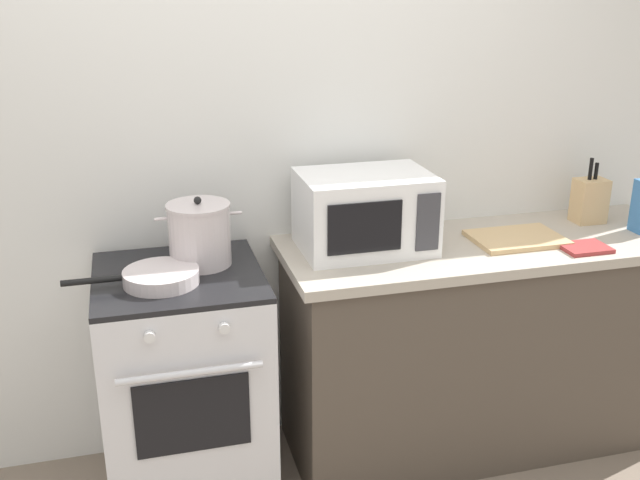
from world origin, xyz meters
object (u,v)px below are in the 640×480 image
at_px(stove, 186,386).
at_px(cutting_board, 517,238).
at_px(frying_pan, 159,277).
at_px(oven_mitt, 585,248).
at_px(microwave, 365,212).
at_px(knife_block, 590,200).
at_px(stock_pot, 200,234).

bearing_deg(stove, cutting_board, 0.05).
height_order(frying_pan, oven_mitt, frying_pan).
distance_m(microwave, cutting_board, 0.64).
relative_size(stove, microwave, 1.84).
height_order(stove, knife_block, knife_block).
bearing_deg(microwave, cutting_board, -7.17).
bearing_deg(oven_mitt, stock_pot, 170.85).
height_order(stock_pot, microwave, microwave).
relative_size(stove, frying_pan, 1.99).
xyz_separation_m(stove, frying_pan, (-0.07, -0.07, 0.48)).
relative_size(frying_pan, cutting_board, 1.29).
bearing_deg(microwave, oven_mitt, -16.08).
bearing_deg(cutting_board, frying_pan, -177.11).
distance_m(cutting_board, oven_mitt, 0.26).
bearing_deg(knife_block, stove, -175.43).
height_order(stove, frying_pan, frying_pan).
xyz_separation_m(stock_pot, microwave, (0.64, 0.00, 0.03)).
height_order(knife_block, oven_mitt, knife_block).
relative_size(cutting_board, oven_mitt, 2.00).
bearing_deg(stock_pot, frying_pan, -137.32).
height_order(stock_pot, knife_block, knife_block).
bearing_deg(stock_pot, microwave, 0.23).
relative_size(stove, knife_block, 3.25).
height_order(stock_pot, cutting_board, stock_pot).
bearing_deg(stove, knife_block, 4.57).
bearing_deg(stove, frying_pan, -133.58).
xyz_separation_m(stove, microwave, (0.73, 0.08, 0.61)).
relative_size(microwave, oven_mitt, 2.78).
bearing_deg(frying_pan, stove, 46.42).
distance_m(stove, stock_pot, 0.59).
bearing_deg(cutting_board, oven_mitt, -37.87).
relative_size(stock_pot, cutting_board, 0.88).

